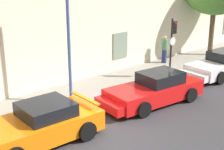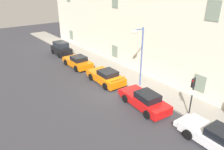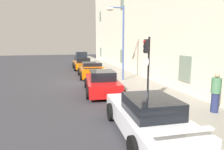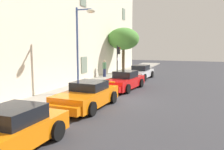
% 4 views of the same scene
% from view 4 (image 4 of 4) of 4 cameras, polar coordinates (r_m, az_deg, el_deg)
% --- Properties ---
extents(ground_plane, '(80.00, 80.00, 0.00)m').
position_cam_4_polar(ground_plane, '(14.43, 0.24, -6.27)').
color(ground_plane, '#333338').
extents(sidewalk, '(60.00, 3.10, 0.14)m').
position_cam_4_polar(sidewalk, '(15.96, -11.73, -4.84)').
color(sidewalk, gray).
rests_on(sidewalk, ground).
extents(sportscar_red_lead, '(4.74, 2.19, 1.40)m').
position_cam_4_polar(sportscar_red_lead, '(8.17, -25.30, -13.14)').
color(sportscar_red_lead, orange).
rests_on(sportscar_red_lead, ground).
extents(sportscar_yellow_flank, '(4.82, 2.36, 1.39)m').
position_cam_4_polar(sportscar_yellow_flank, '(12.72, -6.56, -5.29)').
color(sportscar_yellow_flank, orange).
rests_on(sportscar_yellow_flank, ground).
extents(sportscar_white_middle, '(5.15, 2.40, 1.40)m').
position_cam_4_polar(sportscar_white_middle, '(17.86, 2.73, -1.63)').
color(sportscar_white_middle, red).
rests_on(sportscar_white_middle, ground).
extents(sportscar_tail_end, '(5.07, 2.23, 1.37)m').
position_cam_4_polar(sportscar_tail_end, '(23.66, 6.75, 0.51)').
color(sportscar_tail_end, white).
rests_on(sportscar_tail_end, ground).
extents(tree_near_kerb, '(3.69, 3.69, 5.31)m').
position_cam_4_polar(tree_near_kerb, '(27.47, 2.83, 8.86)').
color(tree_near_kerb, brown).
rests_on(tree_near_kerb, sidewalk).
extents(traffic_light, '(0.44, 0.36, 3.23)m').
position_cam_4_polar(traffic_light, '(21.29, 1.50, 4.49)').
color(traffic_light, black).
rests_on(traffic_light, sidewalk).
extents(street_lamp, '(0.44, 1.42, 5.76)m').
position_cam_4_polar(street_lamp, '(15.88, -7.24, 9.86)').
color(street_lamp, '#3F5999').
rests_on(street_lamp, sidewalk).
extents(pedestrian_admiring, '(0.55, 0.55, 1.72)m').
position_cam_4_polar(pedestrian_admiring, '(24.10, -1.87, 1.64)').
color(pedestrian_admiring, navy).
rests_on(pedestrian_admiring, sidewalk).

